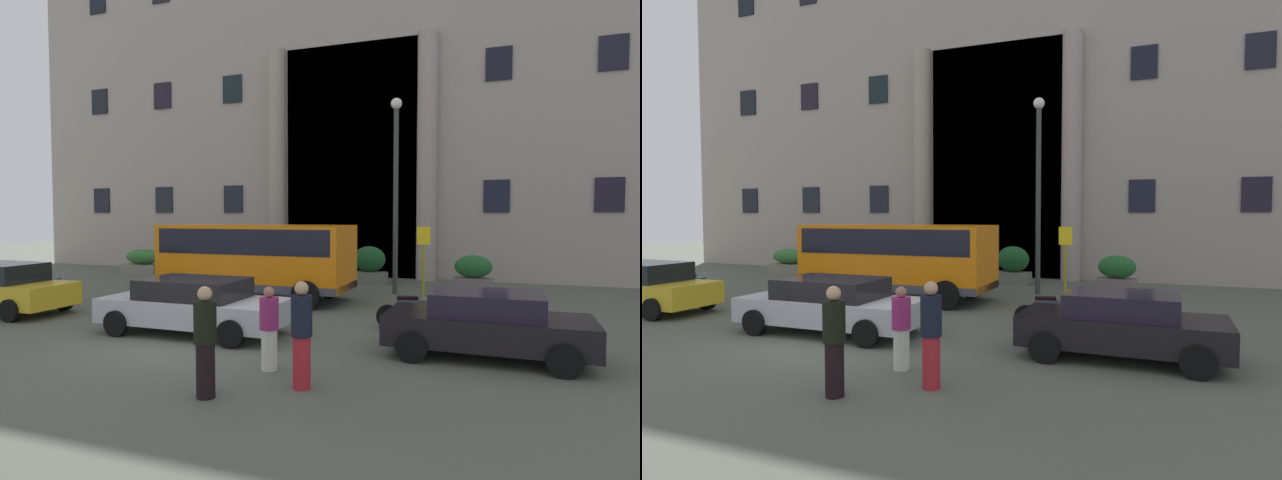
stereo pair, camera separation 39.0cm
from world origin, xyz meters
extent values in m
cube|color=#51574B|center=(0.00, 0.00, -0.06)|extent=(80.00, 64.00, 0.12)
cube|color=#A0948A|center=(0.00, 17.50, 8.38)|extent=(36.97, 9.00, 16.75)
cube|color=black|center=(-0.16, 13.06, 5.41)|extent=(6.32, 0.12, 10.81)
cylinder|color=#A19585|center=(-3.76, 12.75, 5.41)|extent=(0.87, 0.87, 10.81)
cylinder|color=#A3908B|center=(3.43, 12.75, 5.41)|extent=(0.87, 0.87, 10.81)
cube|color=black|center=(-14.79, 12.96, 3.69)|extent=(1.06, 0.08, 1.38)
cube|color=black|center=(-10.56, 12.96, 3.69)|extent=(1.06, 0.08, 1.38)
cube|color=black|center=(-6.34, 12.96, 3.69)|extent=(1.06, 0.08, 1.38)
cube|color=black|center=(6.34, 12.96, 3.69)|extent=(1.06, 0.08, 1.38)
cube|color=black|center=(10.56, 12.96, 3.69)|extent=(1.06, 0.08, 1.38)
cube|color=black|center=(-14.79, 12.96, 9.21)|extent=(1.06, 0.08, 1.38)
cube|color=black|center=(-10.56, 12.96, 9.21)|extent=(1.06, 0.08, 1.38)
cube|color=black|center=(-6.34, 12.96, 9.21)|extent=(1.06, 0.08, 1.38)
cube|color=black|center=(6.34, 12.96, 9.21)|extent=(1.06, 0.08, 1.38)
cube|color=black|center=(10.56, 12.96, 9.21)|extent=(1.06, 0.08, 1.38)
cube|color=black|center=(-14.79, 12.96, 14.74)|extent=(1.06, 0.08, 1.38)
cube|color=orange|center=(-1.23, 5.50, 1.50)|extent=(6.46, 2.42, 2.10)
cube|color=black|center=(-1.23, 5.50, 2.03)|extent=(6.08, 2.44, 0.81)
cube|color=black|center=(1.93, 5.53, 1.85)|extent=(0.08, 1.98, 1.02)
cube|color=#40424E|center=(-1.23, 5.50, 0.57)|extent=(6.46, 2.46, 0.24)
cylinder|color=black|center=(1.02, 6.70, 0.45)|extent=(0.90, 0.29, 0.90)
cylinder|color=black|center=(1.04, 4.34, 0.45)|extent=(0.90, 0.29, 0.90)
cylinder|color=black|center=(-3.49, 6.66, 0.45)|extent=(0.90, 0.29, 0.90)
cylinder|color=black|center=(-3.47, 4.30, 0.45)|extent=(0.90, 0.29, 0.90)
cylinder|color=#949513|center=(4.13, 7.31, 1.22)|extent=(0.08, 0.08, 2.44)
cube|color=yellow|center=(4.13, 7.28, 2.19)|extent=(0.44, 0.03, 0.60)
cube|color=gray|center=(-9.99, 10.48, 0.23)|extent=(1.96, 0.97, 0.46)
ellipsoid|color=#336D32|center=(-9.99, 10.48, 0.83)|extent=(1.89, 0.87, 0.75)
cube|color=slate|center=(-2.12, 10.23, 0.30)|extent=(2.10, 0.82, 0.59)
ellipsoid|color=#19492B|center=(-2.12, 10.23, 1.01)|extent=(2.01, 0.74, 0.84)
cube|color=slate|center=(1.39, 10.67, 0.25)|extent=(1.42, 0.82, 0.50)
ellipsoid|color=#1A5025|center=(1.39, 10.67, 1.04)|extent=(1.36, 0.73, 1.08)
cube|color=#6B5F61|center=(5.59, 10.11, 0.25)|extent=(1.44, 0.75, 0.49)
ellipsoid|color=#205928|center=(5.59, 10.11, 0.93)|extent=(1.38, 0.68, 0.87)
cube|color=#B3B5BD|center=(-0.42, 0.62, 0.57)|extent=(4.56, 1.86, 0.59)
cube|color=black|center=(-0.42, 0.62, 1.10)|extent=(2.46, 1.63, 0.48)
cylinder|color=black|center=(1.13, 1.55, 0.31)|extent=(0.62, 0.20, 0.62)
cylinder|color=black|center=(1.12, -0.30, 0.31)|extent=(0.62, 0.20, 0.62)
cylinder|color=black|center=(-1.97, 1.55, 0.31)|extent=(0.62, 0.20, 0.62)
cylinder|color=black|center=(-1.97, -0.30, 0.31)|extent=(0.62, 0.20, 0.62)
cube|color=black|center=(6.37, 0.83, 0.57)|extent=(4.02, 1.80, 0.60)
cube|color=black|center=(6.37, 0.83, 1.10)|extent=(2.18, 1.57, 0.46)
cylinder|color=black|center=(7.74, 1.69, 0.31)|extent=(0.62, 0.21, 0.62)
cylinder|color=black|center=(7.72, -0.07, 0.31)|extent=(0.62, 0.21, 0.62)
cylinder|color=black|center=(5.01, 1.72, 0.31)|extent=(0.62, 0.21, 0.62)
cylinder|color=black|center=(5.00, -0.04, 0.31)|extent=(0.62, 0.21, 0.62)
cylinder|color=black|center=(-5.80, 1.76, 0.31)|extent=(0.62, 0.20, 0.62)
cylinder|color=black|center=(-5.81, 0.00, 0.31)|extent=(0.62, 0.20, 0.62)
cylinder|color=black|center=(-7.30, 3.23, 0.30)|extent=(0.61, 0.14, 0.60)
cylinder|color=black|center=(-8.74, 3.14, 0.30)|extent=(0.61, 0.16, 0.60)
cube|color=#1F6A68|center=(-8.02, 3.18, 0.58)|extent=(0.94, 0.30, 0.32)
cube|color=black|center=(-8.20, 3.17, 0.76)|extent=(0.53, 0.23, 0.12)
cylinder|color=#A5A5A8|center=(-7.41, 3.22, 0.88)|extent=(0.07, 0.55, 0.03)
cylinder|color=black|center=(5.21, 3.14, 0.30)|extent=(0.60, 0.26, 0.60)
cylinder|color=black|center=(3.92, 2.77, 0.30)|extent=(0.61, 0.28, 0.60)
cube|color=#494C54|center=(4.56, 2.95, 0.58)|extent=(0.89, 0.47, 0.32)
cube|color=black|center=(4.39, 2.90, 0.76)|extent=(0.55, 0.34, 0.12)
cylinder|color=#A5A5A8|center=(5.11, 3.11, 0.88)|extent=(0.18, 0.54, 0.03)
cylinder|color=silver|center=(2.59, -1.42, 0.38)|extent=(0.30, 0.30, 0.77)
cylinder|color=#952765|center=(2.59, -1.42, 1.06)|extent=(0.36, 0.36, 0.59)
sphere|color=#A36C53|center=(2.59, -1.42, 1.46)|extent=(0.20, 0.20, 0.20)
cylinder|color=black|center=(2.27, -3.06, 0.44)|extent=(0.30, 0.30, 0.87)
cylinder|color=black|center=(2.27, -3.06, 1.21)|extent=(0.36, 0.36, 0.67)
sphere|color=tan|center=(2.27, -3.06, 1.66)|extent=(0.23, 0.23, 0.23)
cylinder|color=#AB2028|center=(3.54, -2.16, 0.44)|extent=(0.30, 0.30, 0.88)
cylinder|color=black|center=(3.54, -2.16, 1.22)|extent=(0.36, 0.36, 0.68)
sphere|color=tan|center=(3.54, -2.16, 1.68)|extent=(0.24, 0.24, 0.24)
cylinder|color=#343A36|center=(2.96, 8.35, 3.35)|extent=(0.18, 0.18, 6.69)
sphere|color=white|center=(2.96, 8.35, 6.87)|extent=(0.40, 0.40, 0.40)
camera|label=1|loc=(6.67, -9.88, 2.90)|focal=28.52mm
camera|label=2|loc=(7.04, -9.74, 2.90)|focal=28.52mm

